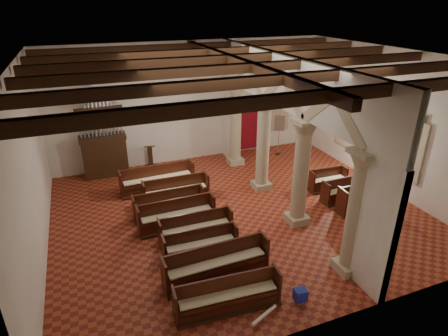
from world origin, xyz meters
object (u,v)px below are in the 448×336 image
pipe_organ (104,148)px  processional_banner (279,140)px  lectern (150,158)px  aisle_pew_0 (362,203)px  nave_pew_0 (228,299)px

pipe_organ → processional_banner: bearing=-4.5°
lectern → aisle_pew_0: 10.08m
processional_banner → nave_pew_0: 11.58m
pipe_organ → aisle_pew_0: (9.12, -7.27, -0.99)m
nave_pew_0 → aisle_pew_0: (6.91, 2.84, 0.06)m
processional_banner → nave_pew_0: (-6.75, -9.40, -0.47)m
processional_banner → aisle_pew_0: (0.16, -6.56, -0.41)m
lectern → processional_banner: (6.83, -0.70, 0.26)m
pipe_organ → processional_banner: (8.96, -0.71, -0.58)m
nave_pew_0 → aisle_pew_0: bearing=26.2°
nave_pew_0 → aisle_pew_0: 7.47m
lectern → nave_pew_0: 10.10m
pipe_organ → nave_pew_0: 10.40m
processional_banner → nave_pew_0: processional_banner is taller
aisle_pew_0 → processional_banner: bearing=95.2°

